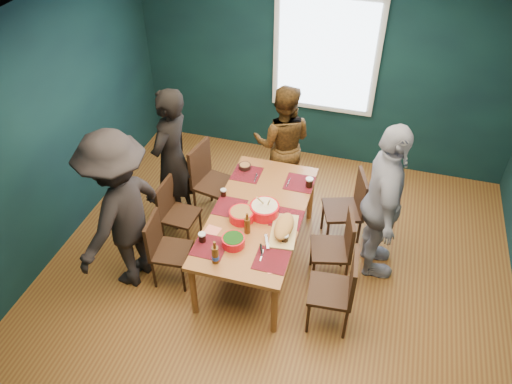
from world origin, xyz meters
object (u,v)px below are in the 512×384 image
at_px(chair_left_mid, 174,209).
at_px(chair_right_mid, 339,244).
at_px(chair_left_near, 163,245).
at_px(person_back, 283,143).
at_px(person_right, 383,204).
at_px(cutting_board, 284,228).
at_px(person_near_left, 121,212).
at_px(chair_right_far, 351,204).
at_px(person_far_left, 172,160).
at_px(chair_left_far, 208,176).
at_px(chair_right_near, 341,286).
at_px(bowl_dumpling, 265,209).
at_px(bowl_salad, 242,215).
at_px(bowl_herbs, 233,241).
at_px(dining_table, 258,217).

height_order(chair_left_mid, chair_right_mid, chair_right_mid).
bearing_deg(chair_left_near, person_back, 59.40).
height_order(person_right, cutting_board, person_right).
xyz_separation_m(chair_left_mid, person_near_left, (-0.24, -0.64, 0.43)).
distance_m(chair_left_near, chair_right_far, 2.11).
bearing_deg(person_right, person_far_left, 76.33).
height_order(chair_left_far, chair_right_far, chair_left_far).
distance_m(chair_right_near, cutting_board, 0.79).
bearing_deg(bowl_dumpling, bowl_salad, -146.76).
relative_size(chair_left_near, chair_right_far, 0.92).
distance_m(person_right, bowl_dumpling, 1.20).
bearing_deg(chair_left_mid, chair_right_mid, 0.99).
height_order(bowl_herbs, cutting_board, cutting_board).
bearing_deg(chair_right_mid, chair_left_far, 145.24).
relative_size(bowl_salad, bowl_dumpling, 0.85).
bearing_deg(cutting_board, chair_left_near, -172.36).
relative_size(chair_left_near, person_near_left, 0.46).
height_order(chair_right_far, bowl_salad, chair_right_far).
distance_m(person_far_left, bowl_herbs, 1.40).
distance_m(dining_table, person_far_left, 1.23).
bearing_deg(bowl_dumpling, dining_table, 174.42).
relative_size(chair_left_mid, chair_left_near, 0.98).
xyz_separation_m(chair_right_far, person_back, (-0.95, 0.63, 0.24)).
bearing_deg(person_near_left, chair_right_far, 130.15).
height_order(chair_left_far, person_back, person_back).
xyz_separation_m(chair_right_mid, person_far_left, (-2.01, 0.43, 0.37)).
bearing_deg(chair_left_mid, chair_right_far, 19.66).
bearing_deg(chair_left_near, bowl_dumpling, 22.56).
bearing_deg(person_near_left, person_far_left, -175.40).
xyz_separation_m(chair_right_far, bowl_salad, (-1.04, -0.77, 0.24)).
bearing_deg(person_back, cutting_board, 95.89).
height_order(chair_left_far, person_far_left, person_far_left).
xyz_separation_m(person_back, person_near_left, (-1.19, -1.85, 0.14)).
bearing_deg(bowl_herbs, chair_left_near, 179.84).
height_order(chair_left_mid, chair_right_near, chair_right_near).
bearing_deg(dining_table, person_far_left, 159.62).
distance_m(chair_left_mid, person_right, 2.29).
bearing_deg(bowl_herbs, chair_right_near, -3.69).
height_order(chair_left_mid, person_back, person_back).
relative_size(chair_right_far, chair_right_mid, 1.05).
height_order(person_far_left, cutting_board, person_far_left).
height_order(chair_left_far, cutting_board, chair_left_far).
distance_m(chair_right_near, person_far_left, 2.37).
bearing_deg(dining_table, person_near_left, -155.03).
xyz_separation_m(chair_left_far, person_far_left, (-0.33, -0.22, 0.32)).
relative_size(chair_right_mid, bowl_dumpling, 2.85).
height_order(chair_left_near, chair_right_mid, chair_right_mid).
xyz_separation_m(person_near_left, bowl_herbs, (1.15, 0.07, -0.14)).
distance_m(chair_left_mid, person_near_left, 0.80).
height_order(chair_left_near, person_near_left, person_near_left).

